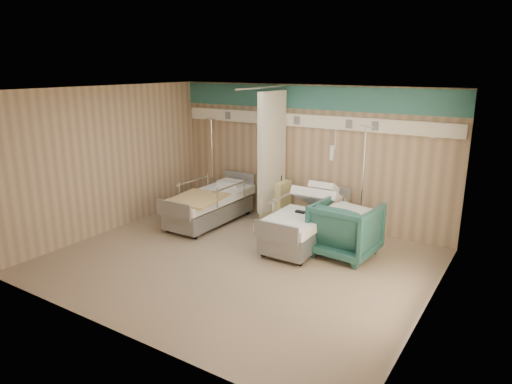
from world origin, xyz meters
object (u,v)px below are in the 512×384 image
iv_stand_left (213,189)px  visitor_armchair (346,229)px  bed_right (305,228)px  iv_stand_right (360,216)px  bed_left (210,208)px  bedside_cabinet (276,200)px

iv_stand_left → visitor_armchair: bearing=-15.5°
bed_right → visitor_armchair: visitor_armchair is taller
visitor_armchair → iv_stand_right: 0.93m
bed_left → bedside_cabinet: bedside_cabinet is taller
bed_right → visitor_armchair: size_ratio=2.08×
bed_left → visitor_armchair: bearing=-1.5°
iv_stand_left → bed_right: bearing=-18.1°
bed_left → visitor_armchair: 3.00m
bedside_cabinet → visitor_armchair: bearing=-26.6°
bedside_cabinet → visitor_armchair: 2.18m
bed_left → iv_stand_left: bearing=124.1°
visitor_armchair → bed_left: bearing=2.9°
iv_stand_right → iv_stand_left: bearing=178.7°
bed_left → iv_stand_right: (2.92, 0.84, 0.12)m
bed_right → iv_stand_right: (0.72, 0.84, 0.12)m
bed_right → bedside_cabinet: (-1.15, 0.90, 0.11)m
visitor_armchair → iv_stand_left: 3.76m
bedside_cabinet → iv_stand_right: (1.87, -0.06, 0.01)m
bedside_cabinet → visitor_armchair: visitor_armchair is taller
visitor_armchair → iv_stand_right: size_ratio=0.49×
visitor_armchair → bed_right: bearing=-1.1°
iv_stand_left → bedside_cabinet: bearing=-0.9°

